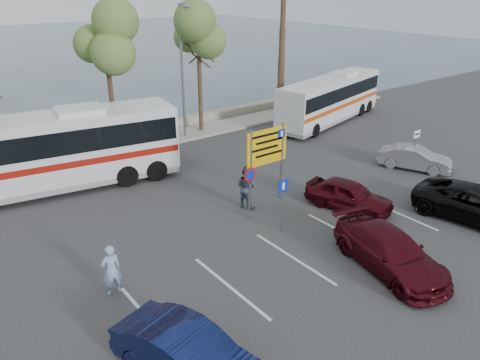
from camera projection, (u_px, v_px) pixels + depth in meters
ground at (298, 237)px, 18.58m from camera, size 120.00×120.00×0.00m
kerb_strip at (140, 144)px, 28.77m from camera, size 44.00×2.40×0.15m
seawall at (126, 133)px, 30.14m from camera, size 48.00×0.80×0.60m
tree_mid at (104, 35)px, 25.33m from camera, size 3.20×3.20×8.00m
tree_right at (198, 36)px, 28.86m from camera, size 3.20×3.20×7.40m
street_lamp_right at (183, 66)px, 28.30m from camera, size 0.45×1.15×8.01m
direction_sign at (267, 152)px, 20.51m from camera, size 2.20×0.12×3.60m
sign_no_stop at (250, 185)px, 19.36m from camera, size 0.60×0.08×2.35m
sign_parking at (283, 198)px, 18.46m from camera, size 0.50×0.07×2.25m
sign_taxi at (415, 145)px, 24.55m from camera, size 0.50×0.07×2.20m
lane_markings at (295, 257)px, 17.21m from camera, size 12.02×4.20×0.01m
coach_bus_left at (44, 156)px, 21.91m from camera, size 12.77×4.59×3.90m
coach_bus_right at (330, 101)px, 32.91m from camera, size 10.84×4.74×3.31m
car_blue at (190, 356)px, 11.74m from camera, size 2.76×4.64×1.44m
car_maroon at (390, 251)px, 16.30m from camera, size 2.95×5.11×1.39m
car_red at (349, 195)px, 20.62m from camera, size 2.52×4.16×1.32m
suv_black at (478, 205)px, 19.63m from camera, size 3.30×5.52×1.44m
car_silver_b at (415, 158)px, 24.99m from camera, size 2.72×3.94×1.23m
pedestrian_near at (111, 270)px, 14.94m from camera, size 0.66×0.44×1.77m
pedestrian_far at (246, 187)px, 20.66m from camera, size 0.98×1.12×1.96m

